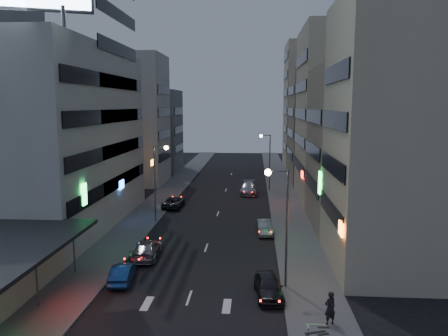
# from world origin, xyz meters

# --- Properties ---
(ground) EXTENTS (180.00, 180.00, 0.00)m
(ground) POSITION_xyz_m (0.00, 0.00, 0.00)
(ground) COLOR black
(ground) RESTS_ON ground
(sidewalk_left) EXTENTS (4.00, 120.00, 0.12)m
(sidewalk_left) POSITION_xyz_m (-8.00, 30.00, 0.06)
(sidewalk_left) COLOR #4C4C4F
(sidewalk_left) RESTS_ON ground
(sidewalk_right) EXTENTS (4.00, 120.00, 0.12)m
(sidewalk_right) POSITION_xyz_m (8.00, 30.00, 0.06)
(sidewalk_right) COLOR #4C4C4F
(sidewalk_right) RESTS_ON ground
(white_building) EXTENTS (14.00, 24.00, 18.00)m
(white_building) POSITION_xyz_m (-17.00, 20.00, 9.00)
(white_building) COLOR beige
(white_building) RESTS_ON ground
(shophouse_near) EXTENTS (10.00, 11.00, 20.00)m
(shophouse_near) POSITION_xyz_m (15.00, 10.50, 10.00)
(shophouse_near) COLOR #B8AE90
(shophouse_near) RESTS_ON ground
(shophouse_mid) EXTENTS (11.00, 12.00, 16.00)m
(shophouse_mid) POSITION_xyz_m (15.50, 22.00, 8.00)
(shophouse_mid) COLOR gray
(shophouse_mid) RESTS_ON ground
(shophouse_far) EXTENTS (10.00, 14.00, 22.00)m
(shophouse_far) POSITION_xyz_m (15.00, 35.00, 11.00)
(shophouse_far) COLOR #B8AE90
(shophouse_far) RESTS_ON ground
(far_left_a) EXTENTS (11.00, 10.00, 20.00)m
(far_left_a) POSITION_xyz_m (-15.50, 45.00, 10.00)
(far_left_a) COLOR beige
(far_left_a) RESTS_ON ground
(far_left_b) EXTENTS (12.00, 10.00, 15.00)m
(far_left_b) POSITION_xyz_m (-16.00, 58.00, 7.50)
(far_left_b) COLOR gray
(far_left_b) RESTS_ON ground
(far_right_a) EXTENTS (11.00, 12.00, 18.00)m
(far_right_a) POSITION_xyz_m (15.50, 50.00, 9.00)
(far_right_a) COLOR gray
(far_right_a) RESTS_ON ground
(far_right_b) EXTENTS (12.00, 12.00, 24.00)m
(far_right_b) POSITION_xyz_m (16.00, 64.00, 12.00)
(far_right_b) COLOR #B8AE90
(far_right_b) RESTS_ON ground
(street_lamp_right_near) EXTENTS (1.60, 0.44, 8.02)m
(street_lamp_right_near) POSITION_xyz_m (5.90, 6.00, 5.36)
(street_lamp_right_near) COLOR #595B60
(street_lamp_right_near) RESTS_ON sidewalk_right
(street_lamp_left) EXTENTS (1.60, 0.44, 8.02)m
(street_lamp_left) POSITION_xyz_m (-5.90, 22.00, 5.36)
(street_lamp_left) COLOR #595B60
(street_lamp_left) RESTS_ON sidewalk_left
(street_lamp_right_far) EXTENTS (1.60, 0.44, 8.02)m
(street_lamp_right_far) POSITION_xyz_m (5.90, 40.00, 5.36)
(street_lamp_right_far) COLOR #595B60
(street_lamp_right_far) RESTS_ON sidewalk_right
(parked_car_right_near) EXTENTS (2.08, 4.28, 1.41)m
(parked_car_right_near) POSITION_xyz_m (5.11, 4.54, 0.70)
(parked_car_right_near) COLOR #242429
(parked_car_right_near) RESTS_ON ground
(parked_car_right_mid) EXTENTS (1.59, 3.97, 1.28)m
(parked_car_right_mid) POSITION_xyz_m (5.15, 18.54, 0.64)
(parked_car_right_mid) COLOR #93969A
(parked_car_right_mid) RESTS_ON ground
(parked_car_left) EXTENTS (2.27, 4.76, 1.31)m
(parked_car_left) POSITION_xyz_m (-5.60, 28.64, 0.66)
(parked_car_left) COLOR #25262A
(parked_car_left) RESTS_ON ground
(parked_car_right_far) EXTENTS (2.28, 5.56, 1.61)m
(parked_car_right_far) POSITION_xyz_m (3.32, 37.59, 0.81)
(parked_car_right_far) COLOR #999BA1
(parked_car_right_far) RESTS_ON ground
(road_car_blue) EXTENTS (1.70, 3.99, 1.28)m
(road_car_blue) POSITION_xyz_m (-5.00, 6.23, 0.64)
(road_car_blue) COLOR navy
(road_car_blue) RESTS_ON ground
(road_car_silver) EXTENTS (2.23, 5.00, 1.42)m
(road_car_silver) POSITION_xyz_m (-4.53, 11.22, 0.71)
(road_car_silver) COLOR #9B9CA3
(road_car_silver) RESTS_ON ground
(person) EXTENTS (0.83, 0.72, 1.92)m
(person) POSITION_xyz_m (8.39, 0.93, 1.08)
(person) COLOR black
(person) RESTS_ON sidewalk_right
(scooter_silver_a) EXTENTS (1.29, 1.90, 1.11)m
(scooter_silver_a) POSITION_xyz_m (7.77, -1.18, 0.67)
(scooter_silver_a) COLOR #BABEC2
(scooter_silver_a) RESTS_ON sidewalk_right
(scooter_blue) EXTENTS (0.76, 1.88, 1.12)m
(scooter_blue) POSITION_xyz_m (8.02, -0.60, 0.68)
(scooter_blue) COLOR navy
(scooter_blue) RESTS_ON sidewalk_right
(scooter_black_b) EXTENTS (1.17, 1.90, 1.10)m
(scooter_black_b) POSITION_xyz_m (8.02, 0.28, 0.67)
(scooter_black_b) COLOR black
(scooter_black_b) RESTS_ON sidewalk_right
(scooter_silver_b) EXTENTS (0.62, 1.78, 1.08)m
(scooter_silver_b) POSITION_xyz_m (8.30, 0.93, 0.66)
(scooter_silver_b) COLOR #AFB0B7
(scooter_silver_b) RESTS_ON sidewalk_right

